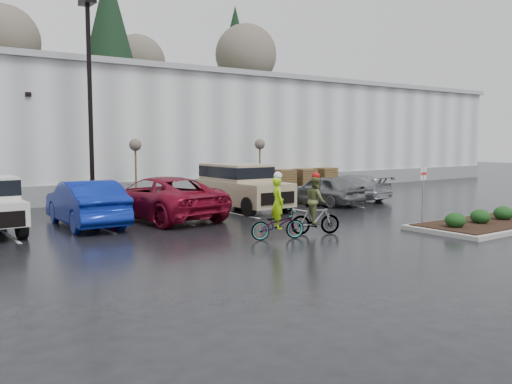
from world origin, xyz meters
TOP-DOWN VIEW (x-y plane):
  - ground at (0.00, 0.00)m, footprint 120.00×120.00m
  - warehouse at (0.00, 21.99)m, footprint 60.50×15.50m
  - wooded_ridge at (0.00, 45.00)m, footprint 80.00×25.00m
  - lamppost at (-4.00, 12.00)m, footprint 0.50×1.00m
  - sapling_mid at (-1.50, 13.00)m, footprint 0.60×0.60m
  - sapling_east at (6.00, 13.00)m, footprint 0.60×0.60m
  - pallet_stack_a at (8.50, 14.00)m, footprint 1.20×1.20m
  - pallet_stack_b at (10.20, 14.00)m, footprint 1.20×1.20m
  - pallet_stack_c at (12.00, 14.00)m, footprint 1.20×1.20m
  - curb_island at (7.00, -1.00)m, footprint 8.00×3.00m
  - mulch_bed at (7.00, -1.00)m, footprint 7.60×2.60m
  - shrub_a at (4.00, -1.00)m, footprint 0.70×0.70m
  - shrub_b at (5.50, -1.00)m, footprint 0.70×0.70m
  - shrub_c at (7.00, -1.00)m, footprint 0.70×0.70m
  - fire_lane_sign at (3.80, 0.20)m, footprint 0.30×0.05m
  - car_blue at (-5.74, 7.70)m, footprint 2.01×5.18m
  - car_red at (-2.79, 7.70)m, footprint 3.53×6.42m
  - suv_tan at (1.50, 8.12)m, footprint 2.20×5.10m
  - car_grey at (5.74, 7.48)m, footprint 2.15×4.36m
  - car_far_silver at (8.26, 8.19)m, footprint 2.31×4.81m
  - cyclist_hivis at (-1.72, 1.50)m, footprint 1.87×1.09m
  - cyclist_olive at (-0.12, 1.50)m, footprint 1.66×1.09m

SIDE VIEW (x-z plane):
  - ground at x=0.00m, z-range 0.00..0.00m
  - curb_island at x=7.00m, z-range 0.00..0.15m
  - mulch_bed at x=7.00m, z-range 0.15..0.19m
  - shrub_a at x=4.00m, z-range 0.15..0.67m
  - shrub_b at x=5.50m, z-range 0.15..0.67m
  - shrub_c at x=7.00m, z-range 0.15..0.67m
  - cyclist_hivis at x=-1.72m, z-range -0.40..1.75m
  - pallet_stack_a at x=8.50m, z-range 0.00..1.35m
  - pallet_stack_b at x=10.20m, z-range 0.00..1.35m
  - pallet_stack_c at x=12.00m, z-range 0.00..1.35m
  - car_far_silver at x=8.26m, z-range 0.00..1.35m
  - car_grey at x=5.74m, z-range 0.00..1.43m
  - cyclist_olive at x=-0.12m, z-range -0.27..1.82m
  - car_blue at x=-5.74m, z-range 0.00..1.68m
  - car_red at x=-2.79m, z-range 0.00..1.70m
  - suv_tan at x=1.50m, z-range 0.00..2.06m
  - fire_lane_sign at x=3.80m, z-range 0.31..2.51m
  - sapling_mid at x=-1.50m, z-range 1.13..4.33m
  - sapling_east at x=6.00m, z-range 1.13..4.33m
  - wooded_ridge at x=0.00m, z-range 0.00..6.00m
  - warehouse at x=0.00m, z-range 0.05..7.25m
  - lamppost at x=-4.00m, z-range 1.07..10.30m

